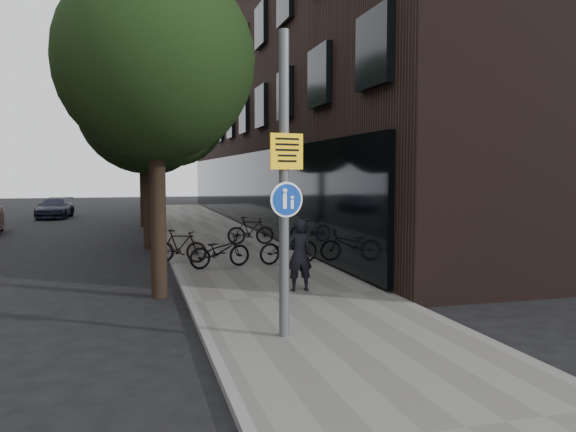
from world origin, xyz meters
name	(u,v)px	position (x,y,z in m)	size (l,w,h in m)	color
ground	(336,347)	(0.00, 0.00, 0.00)	(120.00, 120.00, 0.00)	black
sidewalk	(239,256)	(0.25, 10.00, 0.06)	(4.50, 60.00, 0.12)	slate
curb_edge	(171,258)	(-2.00, 10.00, 0.07)	(0.15, 60.00, 0.13)	slate
building_right_dark_brick	(342,64)	(8.50, 22.00, 9.00)	(12.00, 40.00, 18.00)	black
street_tree_near	(159,71)	(-2.53, 4.64, 5.11)	(4.40, 4.40, 7.50)	black
street_tree_mid	(148,111)	(-2.53, 13.14, 5.11)	(5.00, 5.00, 7.80)	black
street_tree_far	(144,129)	(-2.53, 22.14, 5.11)	(5.00, 5.00, 7.80)	black
signpost	(284,184)	(-0.75, 0.44, 2.65)	(0.57, 0.17, 5.01)	#595B5E
pedestrian	(299,255)	(0.51, 3.80, 0.96)	(0.61, 0.40, 1.67)	black
parked_bike_facade_near	(289,247)	(1.34, 7.68, 0.62)	(0.67, 1.91, 1.00)	black
parked_bike_facade_far	(251,231)	(1.14, 12.36, 0.65)	(0.50, 1.76, 1.06)	black
parked_bike_curb_near	(220,251)	(-0.77, 7.48, 0.60)	(0.64, 1.84, 0.97)	black
parked_bike_curb_far	(180,246)	(-1.80, 8.68, 0.62)	(0.47, 1.66, 1.00)	black
parked_car_far	(55,208)	(-7.86, 29.32, 0.64)	(1.78, 4.38, 1.27)	#1B2032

